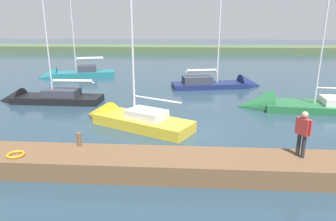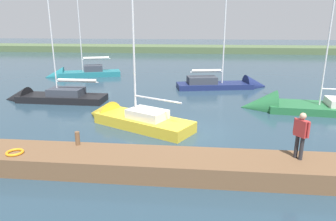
{
  "view_description": "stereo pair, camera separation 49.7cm",
  "coord_description": "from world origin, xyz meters",
  "px_view_note": "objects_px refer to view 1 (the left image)",
  "views": [
    {
      "loc": [
        -0.16,
        14.82,
        5.5
      ],
      "look_at": [
        0.83,
        0.51,
        1.36
      ],
      "focal_mm": 32.15,
      "sensor_mm": 36.0,
      "label": 1
    },
    {
      "loc": [
        -0.65,
        14.78,
        5.5
      ],
      "look_at": [
        0.83,
        0.51,
        1.36
      ],
      "focal_mm": 32.15,
      "sensor_mm": 36.0,
      "label": 2
    }
  ],
  "objects_px": {
    "sailboat_behind_pier": "(295,108)",
    "person_on_dock": "(303,131)",
    "sailboat_far_right": "(43,101)",
    "mooring_post_near": "(79,139)",
    "sailboat_inner_slip": "(126,121)",
    "life_ring_buoy": "(16,155)",
    "sailboat_outer_mooring": "(224,85)",
    "sailboat_near_dock": "(72,76)"
  },
  "relations": [
    {
      "from": "sailboat_behind_pier",
      "to": "person_on_dock",
      "type": "height_order",
      "value": "sailboat_behind_pier"
    },
    {
      "from": "sailboat_far_right",
      "to": "mooring_post_near",
      "type": "bearing_deg",
      "value": 124.18
    },
    {
      "from": "sailboat_far_right",
      "to": "sailboat_inner_slip",
      "type": "bearing_deg",
      "value": 148.31
    },
    {
      "from": "sailboat_inner_slip",
      "to": "sailboat_far_right",
      "type": "bearing_deg",
      "value": -4.72
    },
    {
      "from": "life_ring_buoy",
      "to": "sailboat_outer_mooring",
      "type": "bearing_deg",
      "value": -119.69
    },
    {
      "from": "person_on_dock",
      "to": "sailboat_far_right",
      "type": "bearing_deg",
      "value": 111.12
    },
    {
      "from": "sailboat_near_dock",
      "to": "sailboat_inner_slip",
      "type": "xyz_separation_m",
      "value": [
        -9.01,
        15.13,
        0.07
      ]
    },
    {
      "from": "mooring_post_near",
      "to": "sailboat_outer_mooring",
      "type": "xyz_separation_m",
      "value": [
        -7.58,
        -15.82,
        -0.83
      ]
    },
    {
      "from": "sailboat_behind_pier",
      "to": "sailboat_inner_slip",
      "type": "height_order",
      "value": "sailboat_behind_pier"
    },
    {
      "from": "sailboat_far_right",
      "to": "sailboat_inner_slip",
      "type": "distance_m",
      "value": 8.43
    },
    {
      "from": "sailboat_behind_pier",
      "to": "sailboat_inner_slip",
      "type": "xyz_separation_m",
      "value": [
        10.64,
        3.78,
        0.12
      ]
    },
    {
      "from": "mooring_post_near",
      "to": "sailboat_behind_pier",
      "type": "xyz_separation_m",
      "value": [
        -11.47,
        -8.81,
        -0.93
      ]
    },
    {
      "from": "sailboat_outer_mooring",
      "to": "person_on_dock",
      "type": "height_order",
      "value": "sailboat_outer_mooring"
    },
    {
      "from": "sailboat_near_dock",
      "to": "sailboat_behind_pier",
      "type": "relative_size",
      "value": 0.82
    },
    {
      "from": "sailboat_behind_pier",
      "to": "sailboat_far_right",
      "type": "bearing_deg",
      "value": 3.45
    },
    {
      "from": "sailboat_inner_slip",
      "to": "person_on_dock",
      "type": "bearing_deg",
      "value": 172.76
    },
    {
      "from": "mooring_post_near",
      "to": "sailboat_far_right",
      "type": "bearing_deg",
      "value": -56.88
    },
    {
      "from": "life_ring_buoy",
      "to": "sailboat_far_right",
      "type": "height_order",
      "value": "sailboat_far_right"
    },
    {
      "from": "mooring_post_near",
      "to": "sailboat_inner_slip",
      "type": "height_order",
      "value": "sailboat_inner_slip"
    },
    {
      "from": "life_ring_buoy",
      "to": "sailboat_inner_slip",
      "type": "xyz_separation_m",
      "value": [
        -2.9,
        -6.11,
        -0.58
      ]
    },
    {
      "from": "sailboat_inner_slip",
      "to": "person_on_dock",
      "type": "height_order",
      "value": "sailboat_inner_slip"
    },
    {
      "from": "sailboat_near_dock",
      "to": "sailboat_behind_pier",
      "type": "distance_m",
      "value": 22.69
    },
    {
      "from": "sailboat_near_dock",
      "to": "person_on_dock",
      "type": "relative_size",
      "value": 5.43
    },
    {
      "from": "sailboat_outer_mooring",
      "to": "sailboat_near_dock",
      "type": "distance_m",
      "value": 16.34
    },
    {
      "from": "sailboat_far_right",
      "to": "person_on_dock",
      "type": "distance_m",
      "value": 17.94
    },
    {
      "from": "life_ring_buoy",
      "to": "sailboat_outer_mooring",
      "type": "height_order",
      "value": "sailboat_outer_mooring"
    },
    {
      "from": "mooring_post_near",
      "to": "sailboat_near_dock",
      "type": "distance_m",
      "value": 21.77
    },
    {
      "from": "life_ring_buoy",
      "to": "sailboat_inner_slip",
      "type": "height_order",
      "value": "sailboat_inner_slip"
    },
    {
      "from": "sailboat_near_dock",
      "to": "person_on_dock",
      "type": "distance_m",
      "value": 26.57
    },
    {
      "from": "mooring_post_near",
      "to": "sailboat_near_dock",
      "type": "relative_size",
      "value": 0.06
    },
    {
      "from": "sailboat_far_right",
      "to": "sailboat_near_dock",
      "type": "distance_m",
      "value": 10.75
    },
    {
      "from": "life_ring_buoy",
      "to": "sailboat_near_dock",
      "type": "relative_size",
      "value": 0.07
    },
    {
      "from": "sailboat_far_right",
      "to": "person_on_dock",
      "type": "relative_size",
      "value": 4.85
    },
    {
      "from": "sailboat_outer_mooring",
      "to": "person_on_dock",
      "type": "bearing_deg",
      "value": -98.25
    },
    {
      "from": "sailboat_outer_mooring",
      "to": "life_ring_buoy",
      "type": "bearing_deg",
      "value": -131.32
    },
    {
      "from": "life_ring_buoy",
      "to": "sailboat_behind_pier",
      "type": "bearing_deg",
      "value": -143.82
    },
    {
      "from": "sailboat_outer_mooring",
      "to": "sailboat_inner_slip",
      "type": "xyz_separation_m",
      "value": [
        6.75,
        10.8,
        0.02
      ]
    },
    {
      "from": "mooring_post_near",
      "to": "sailboat_inner_slip",
      "type": "xyz_separation_m",
      "value": [
        -0.84,
        -5.02,
        -0.81
      ]
    },
    {
      "from": "sailboat_far_right",
      "to": "sailboat_behind_pier",
      "type": "distance_m",
      "value": 17.74
    },
    {
      "from": "sailboat_far_right",
      "to": "sailboat_near_dock",
      "type": "bearing_deg",
      "value": -78.64
    },
    {
      "from": "mooring_post_near",
      "to": "sailboat_behind_pier",
      "type": "height_order",
      "value": "sailboat_behind_pier"
    },
    {
      "from": "life_ring_buoy",
      "to": "sailboat_behind_pier",
      "type": "relative_size",
      "value": 0.06
    }
  ]
}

